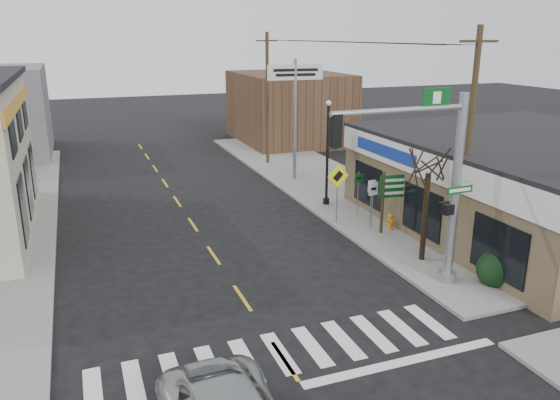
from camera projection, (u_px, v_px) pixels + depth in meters
name	position (u px, v px, depth m)	size (l,w,h in m)	color
ground	(285.00, 361.00, 14.99)	(140.00, 140.00, 0.00)	black
sidewalk_right	(352.00, 198.00, 29.65)	(6.00, 38.00, 0.13)	slate
center_line	(214.00, 255.00, 22.14)	(0.12, 56.00, 0.01)	gold
crosswalk	(280.00, 353.00, 15.34)	(11.00, 2.20, 0.01)	silver
thrift_store	(535.00, 186.00, 24.68)	(12.00, 14.00, 4.00)	brown
bldg_distant_right	(289.00, 108.00, 45.08)	(8.00, 10.00, 5.60)	#513725
traffic_signal_pole	(437.00, 172.00, 18.12)	(5.41, 0.40, 6.86)	gray
guide_sign	(396.00, 192.00, 23.97)	(1.61, 0.14, 2.81)	#41321E
fire_hydrant	(390.00, 221.00, 24.67)	(0.23, 0.23, 0.72)	orange
ped_crossing_sign	(338.00, 183.00, 25.04)	(1.09, 0.08, 2.80)	gray
lamp_post	(329.00, 145.00, 27.56)	(0.70, 0.55, 5.35)	black
dance_center_sign	(295.00, 90.00, 31.95)	(3.35, 0.21, 7.13)	gray
bare_tree	(430.00, 157.00, 20.27)	(2.60, 2.60, 5.20)	black
shrub_front	(496.00, 270.00, 19.26)	(1.34, 1.34, 1.01)	#1B371A
shrub_back	(437.00, 211.00, 25.76)	(1.21, 1.21, 0.91)	black
utility_pole_near	(469.00, 144.00, 20.56)	(1.53, 0.23, 8.81)	#493620
utility_pole_far	(267.00, 97.00, 36.40)	(1.50, 0.23, 8.64)	#493120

